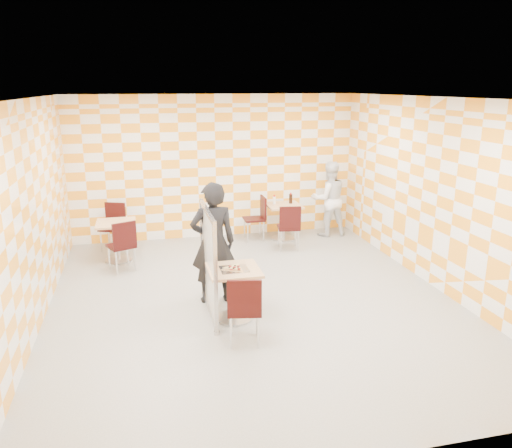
{
  "coord_description": "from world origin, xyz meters",
  "views": [
    {
      "loc": [
        -1.55,
        -6.85,
        3.17
      ],
      "look_at": [
        0.1,
        0.2,
        1.15
      ],
      "focal_mm": 35.0,
      "sensor_mm": 36.0,
      "label": 1
    }
  ],
  "objects_px": {
    "empty_table": "(117,235)",
    "sport_bottle": "(274,200)",
    "main_table": "(234,285)",
    "soda_bottle": "(291,199)",
    "chair_empty_near": "(123,242)",
    "chair_main_front": "(244,306)",
    "partition": "(209,262)",
    "chair_second_front": "(289,224)",
    "man_dark": "(213,243)",
    "chair_empty_far": "(114,222)",
    "chair_second_side": "(258,215)",
    "second_table": "(284,216)",
    "man_white": "(329,199)"
  },
  "relations": [
    {
      "from": "empty_table",
      "to": "sport_bottle",
      "type": "xyz_separation_m",
      "value": [
        3.21,
        0.71,
        0.33
      ]
    },
    {
      "from": "main_table",
      "to": "soda_bottle",
      "type": "relative_size",
      "value": 3.26
    },
    {
      "from": "chair_empty_near",
      "to": "chair_main_front",
      "type": "bearing_deg",
      "value": -63.18
    },
    {
      "from": "sport_bottle",
      "to": "chair_empty_near",
      "type": "bearing_deg",
      "value": -156.62
    },
    {
      "from": "chair_empty_near",
      "to": "partition",
      "type": "relative_size",
      "value": 0.6
    },
    {
      "from": "main_table",
      "to": "chair_second_front",
      "type": "xyz_separation_m",
      "value": [
        1.61,
        2.7,
        0.04
      ]
    },
    {
      "from": "partition",
      "to": "man_dark",
      "type": "relative_size",
      "value": 0.84
    },
    {
      "from": "empty_table",
      "to": "chair_empty_far",
      "type": "bearing_deg",
      "value": 95.97
    },
    {
      "from": "chair_second_front",
      "to": "chair_second_side",
      "type": "distance_m",
      "value": 0.97
    },
    {
      "from": "chair_main_front",
      "to": "sport_bottle",
      "type": "xyz_separation_m",
      "value": [
        1.56,
        4.34,
        0.29
      ]
    },
    {
      "from": "partition",
      "to": "soda_bottle",
      "type": "distance_m",
      "value": 3.99
    },
    {
      "from": "sport_bottle",
      "to": "man_dark",
      "type": "bearing_deg",
      "value": -120.82
    },
    {
      "from": "second_table",
      "to": "chair_empty_near",
      "type": "relative_size",
      "value": 0.81
    },
    {
      "from": "sport_bottle",
      "to": "man_white",
      "type": "bearing_deg",
      "value": -1.48
    },
    {
      "from": "chair_second_side",
      "to": "man_dark",
      "type": "relative_size",
      "value": 0.5
    },
    {
      "from": "main_table",
      "to": "chair_empty_far",
      "type": "xyz_separation_m",
      "value": [
        -1.74,
        3.62,
        0.04
      ]
    },
    {
      "from": "second_table",
      "to": "partition",
      "type": "relative_size",
      "value": 0.48
    },
    {
      "from": "chair_second_front",
      "to": "partition",
      "type": "relative_size",
      "value": 0.6
    },
    {
      "from": "empty_table",
      "to": "second_table",
      "type": "bearing_deg",
      "value": 10.28
    },
    {
      "from": "soda_bottle",
      "to": "partition",
      "type": "bearing_deg",
      "value": -123.72
    },
    {
      "from": "man_white",
      "to": "soda_bottle",
      "type": "height_order",
      "value": "man_white"
    },
    {
      "from": "main_table",
      "to": "empty_table",
      "type": "xyz_separation_m",
      "value": [
        -1.66,
        2.87,
        0.0
      ]
    },
    {
      "from": "chair_empty_near",
      "to": "man_white",
      "type": "distance_m",
      "value": 4.49
    },
    {
      "from": "man_white",
      "to": "partition",
      "type": "bearing_deg",
      "value": 47.7
    },
    {
      "from": "empty_table",
      "to": "chair_main_front",
      "type": "xyz_separation_m",
      "value": [
        1.65,
        -3.63,
        0.04
      ]
    },
    {
      "from": "main_table",
      "to": "man_white",
      "type": "height_order",
      "value": "man_white"
    },
    {
      "from": "chair_main_front",
      "to": "chair_second_side",
      "type": "xyz_separation_m",
      "value": [
        1.21,
        4.34,
        0.0
      ]
    },
    {
      "from": "chair_empty_far",
      "to": "partition",
      "type": "xyz_separation_m",
      "value": [
        1.43,
        -3.37,
        0.25
      ]
    },
    {
      "from": "chair_second_side",
      "to": "sport_bottle",
      "type": "height_order",
      "value": "sport_bottle"
    },
    {
      "from": "chair_main_front",
      "to": "chair_second_side",
      "type": "relative_size",
      "value": 1.0
    },
    {
      "from": "sport_bottle",
      "to": "chair_empty_far",
      "type": "bearing_deg",
      "value": 179.33
    },
    {
      "from": "main_table",
      "to": "empty_table",
      "type": "distance_m",
      "value": 3.32
    },
    {
      "from": "main_table",
      "to": "chair_empty_near",
      "type": "height_order",
      "value": "chair_empty_near"
    },
    {
      "from": "partition",
      "to": "man_white",
      "type": "height_order",
      "value": "man_white"
    },
    {
      "from": "second_table",
      "to": "man_white",
      "type": "xyz_separation_m",
      "value": [
        1.03,
        0.07,
        0.3
      ]
    },
    {
      "from": "main_table",
      "to": "empty_table",
      "type": "height_order",
      "value": "same"
    },
    {
      "from": "chair_empty_far",
      "to": "man_dark",
      "type": "bearing_deg",
      "value": -61.97
    },
    {
      "from": "second_table",
      "to": "chair_second_front",
      "type": "relative_size",
      "value": 0.81
    },
    {
      "from": "chair_empty_near",
      "to": "soda_bottle",
      "type": "height_order",
      "value": "soda_bottle"
    },
    {
      "from": "chair_empty_near",
      "to": "partition",
      "type": "height_order",
      "value": "partition"
    },
    {
      "from": "empty_table",
      "to": "partition",
      "type": "xyz_separation_m",
      "value": [
        1.35,
        -2.62,
        0.28
      ]
    },
    {
      "from": "man_dark",
      "to": "soda_bottle",
      "type": "distance_m",
      "value": 3.55
    },
    {
      "from": "chair_main_front",
      "to": "chair_second_front",
      "type": "bearing_deg",
      "value": 64.81
    },
    {
      "from": "chair_empty_near",
      "to": "chair_empty_far",
      "type": "relative_size",
      "value": 1.0
    },
    {
      "from": "second_table",
      "to": "chair_empty_near",
      "type": "height_order",
      "value": "chair_empty_near"
    },
    {
      "from": "empty_table",
      "to": "chair_second_front",
      "type": "bearing_deg",
      "value": -2.99
    },
    {
      "from": "chair_second_side",
      "to": "chair_empty_near",
      "type": "relative_size",
      "value": 1.0
    },
    {
      "from": "empty_table",
      "to": "man_white",
      "type": "xyz_separation_m",
      "value": [
        4.42,
        0.68,
        0.3
      ]
    },
    {
      "from": "chair_second_side",
      "to": "man_white",
      "type": "distance_m",
      "value": 1.58
    },
    {
      "from": "chair_empty_far",
      "to": "sport_bottle",
      "type": "height_order",
      "value": "sport_bottle"
    }
  ]
}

